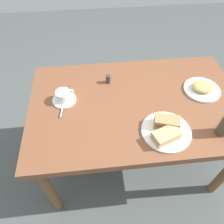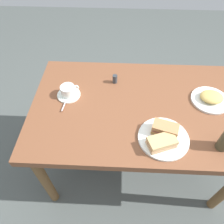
# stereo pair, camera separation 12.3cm
# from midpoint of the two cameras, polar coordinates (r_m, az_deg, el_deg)

# --- Properties ---
(ground_plane) EXTENTS (6.00, 6.00, 0.00)m
(ground_plane) POSITION_cam_midpoint_polar(r_m,az_deg,el_deg) (1.93, 7.16, -12.87)
(ground_plane) COLOR #4C5350
(dining_table) EXTENTS (1.35, 0.84, 0.73)m
(dining_table) POSITION_cam_midpoint_polar(r_m,az_deg,el_deg) (1.39, 9.69, -0.58)
(dining_table) COLOR brown
(dining_table) RESTS_ON ground_plane
(sandwich_plate) EXTENTS (0.28, 0.28, 0.01)m
(sandwich_plate) POSITION_cam_midpoint_polar(r_m,az_deg,el_deg) (1.20, 16.61, -6.99)
(sandwich_plate) COLOR white
(sandwich_plate) RESTS_ON dining_table
(sandwich_front) EXTENTS (0.15, 0.11, 0.06)m
(sandwich_front) POSITION_cam_midpoint_polar(r_m,az_deg,el_deg) (1.19, 17.06, -4.61)
(sandwich_front) COLOR #B2864C
(sandwich_front) RESTS_ON sandwich_plate
(sandwich_back) EXTENTS (0.16, 0.13, 0.05)m
(sandwich_back) POSITION_cam_midpoint_polar(r_m,az_deg,el_deg) (1.14, 16.38, -8.09)
(sandwich_back) COLOR tan
(sandwich_back) RESTS_ON sandwich_plate
(coffee_saucer) EXTENTS (0.15, 0.15, 0.01)m
(coffee_saucer) POSITION_cam_midpoint_polar(r_m,az_deg,el_deg) (1.38, -9.10, 4.49)
(coffee_saucer) COLOR white
(coffee_saucer) RESTS_ON dining_table
(coffee_cup) EXTENTS (0.11, 0.09, 0.06)m
(coffee_cup) POSITION_cam_midpoint_polar(r_m,az_deg,el_deg) (1.35, -9.24, 5.67)
(coffee_cup) COLOR white
(coffee_cup) RESTS_ON coffee_saucer
(spoon) EXTENTS (0.02, 0.10, 0.01)m
(spoon) POSITION_cam_midpoint_polar(r_m,az_deg,el_deg) (1.32, -10.03, 2.26)
(spoon) COLOR silver
(spoon) RESTS_ON coffee_saucer
(side_plate) EXTENTS (0.24, 0.24, 0.01)m
(side_plate) POSITION_cam_midpoint_polar(r_m,az_deg,el_deg) (1.49, 27.17, 2.76)
(side_plate) COLOR white
(side_plate) RESTS_ON dining_table
(side_food_pile) EXTENTS (0.14, 0.12, 0.04)m
(side_food_pile) POSITION_cam_midpoint_polar(r_m,az_deg,el_deg) (1.47, 27.57, 3.52)
(side_food_pile) COLOR tan
(side_food_pile) RESTS_ON side_plate
(salt_shaker) EXTENTS (0.03, 0.03, 0.06)m
(salt_shaker) POSITION_cam_midpoint_polar(r_m,az_deg,el_deg) (1.44, 3.27, 8.79)
(salt_shaker) COLOR #33383D
(salt_shaker) RESTS_ON dining_table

